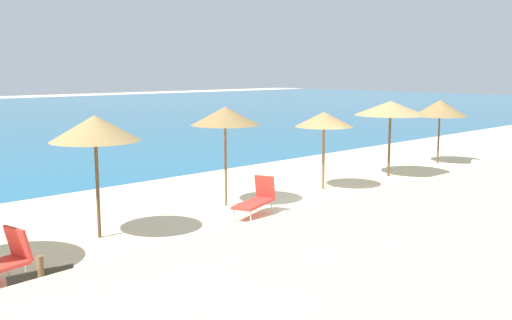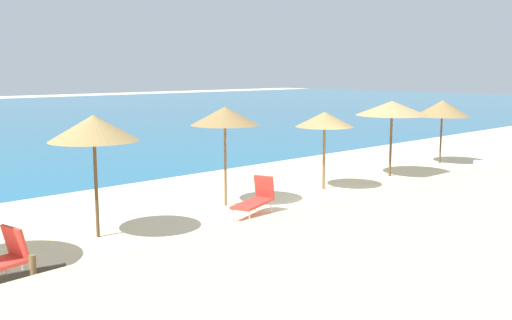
{
  "view_description": "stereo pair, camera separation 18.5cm",
  "coord_description": "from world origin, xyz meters",
  "px_view_note": "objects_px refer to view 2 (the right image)",
  "views": [
    {
      "loc": [
        -13.07,
        -9.75,
        3.88
      ],
      "look_at": [
        -1.07,
        2.78,
        1.18
      ],
      "focal_mm": 40.67,
      "sensor_mm": 36.0,
      "label": 1
    },
    {
      "loc": [
        -12.93,
        -9.88,
        3.88
      ],
      "look_at": [
        -1.07,
        2.78,
        1.18
      ],
      "focal_mm": 40.67,
      "sensor_mm": 36.0,
      "label": 2
    }
  ],
  "objects_px": {
    "beach_umbrella_2": "(225,116)",
    "cooler_box": "(479,166)",
    "lounge_chair_1": "(256,199)",
    "beach_umbrella_1": "(94,128)",
    "beach_ball": "(392,209)",
    "beach_umbrella_3": "(325,120)",
    "beach_umbrella_4": "(392,108)",
    "beach_umbrella_5": "(442,108)",
    "wooden_signpost": "(35,300)"
  },
  "relations": [
    {
      "from": "beach_umbrella_5",
      "to": "lounge_chair_1",
      "type": "relative_size",
      "value": 1.63
    },
    {
      "from": "beach_ball",
      "to": "lounge_chair_1",
      "type": "bearing_deg",
      "value": 135.76
    },
    {
      "from": "beach_umbrella_2",
      "to": "beach_umbrella_5",
      "type": "xyz_separation_m",
      "value": [
        11.54,
        -0.29,
        -0.28
      ]
    },
    {
      "from": "wooden_signpost",
      "to": "cooler_box",
      "type": "height_order",
      "value": "wooden_signpost"
    },
    {
      "from": "beach_umbrella_1",
      "to": "beach_umbrella_2",
      "type": "height_order",
      "value": "beach_umbrella_1"
    },
    {
      "from": "lounge_chair_1",
      "to": "cooler_box",
      "type": "xyz_separation_m",
      "value": [
        11.18,
        -0.82,
        -0.26
      ]
    },
    {
      "from": "beach_umbrella_5",
      "to": "wooden_signpost",
      "type": "height_order",
      "value": "beach_umbrella_5"
    },
    {
      "from": "beach_umbrella_3",
      "to": "beach_umbrella_2",
      "type": "bearing_deg",
      "value": 174.21
    },
    {
      "from": "beach_ball",
      "to": "cooler_box",
      "type": "height_order",
      "value": "cooler_box"
    },
    {
      "from": "wooden_signpost",
      "to": "beach_umbrella_3",
      "type": "bearing_deg",
      "value": 31.36
    },
    {
      "from": "beach_umbrella_4",
      "to": "cooler_box",
      "type": "distance_m",
      "value": 4.56
    },
    {
      "from": "beach_umbrella_5",
      "to": "beach_umbrella_2",
      "type": "bearing_deg",
      "value": 178.54
    },
    {
      "from": "beach_umbrella_5",
      "to": "lounge_chair_1",
      "type": "bearing_deg",
      "value": -174.28
    },
    {
      "from": "cooler_box",
      "to": "beach_ball",
      "type": "bearing_deg",
      "value": -168.5
    },
    {
      "from": "beach_umbrella_3",
      "to": "beach_umbrella_4",
      "type": "height_order",
      "value": "beach_umbrella_4"
    },
    {
      "from": "lounge_chair_1",
      "to": "beach_umbrella_1",
      "type": "bearing_deg",
      "value": 55.64
    },
    {
      "from": "beach_umbrella_1",
      "to": "beach_umbrella_2",
      "type": "distance_m",
      "value": 4.28
    },
    {
      "from": "cooler_box",
      "to": "beach_umbrella_3",
      "type": "bearing_deg",
      "value": 165.09
    },
    {
      "from": "beach_umbrella_5",
      "to": "lounge_chair_1",
      "type": "distance_m",
      "value": 11.92
    },
    {
      "from": "beach_umbrella_4",
      "to": "beach_umbrella_5",
      "type": "xyz_separation_m",
      "value": [
        4.07,
        0.27,
        -0.2
      ]
    },
    {
      "from": "beach_umbrella_1",
      "to": "lounge_chair_1",
      "type": "xyz_separation_m",
      "value": [
        4.08,
        -1.07,
        -2.11
      ]
    },
    {
      "from": "beach_umbrella_4",
      "to": "lounge_chair_1",
      "type": "height_order",
      "value": "beach_umbrella_4"
    },
    {
      "from": "wooden_signpost",
      "to": "beach_ball",
      "type": "xyz_separation_m",
      "value": [
        10.23,
        1.36,
        -0.74
      ]
    },
    {
      "from": "beach_umbrella_1",
      "to": "cooler_box",
      "type": "xyz_separation_m",
      "value": [
        15.26,
        -1.89,
        -2.37
      ]
    },
    {
      "from": "beach_ball",
      "to": "cooler_box",
      "type": "relative_size",
      "value": 0.93
    },
    {
      "from": "beach_umbrella_2",
      "to": "cooler_box",
      "type": "bearing_deg",
      "value": -11.75
    },
    {
      "from": "beach_umbrella_1",
      "to": "beach_umbrella_5",
      "type": "relative_size",
      "value": 1.08
    },
    {
      "from": "beach_umbrella_2",
      "to": "beach_umbrella_5",
      "type": "distance_m",
      "value": 11.54
    },
    {
      "from": "beach_umbrella_2",
      "to": "cooler_box",
      "type": "height_order",
      "value": "beach_umbrella_2"
    },
    {
      "from": "wooden_signpost",
      "to": "beach_ball",
      "type": "height_order",
      "value": "wooden_signpost"
    },
    {
      "from": "beach_umbrella_2",
      "to": "lounge_chair_1",
      "type": "relative_size",
      "value": 1.75
    },
    {
      "from": "beach_umbrella_3",
      "to": "cooler_box",
      "type": "xyz_separation_m",
      "value": [
        7.11,
        -1.89,
        -2.09
      ]
    },
    {
      "from": "beach_umbrella_2",
      "to": "beach_umbrella_3",
      "type": "distance_m",
      "value": 3.92
    },
    {
      "from": "beach_ball",
      "to": "beach_umbrella_3",
      "type": "bearing_deg",
      "value": 68.34
    },
    {
      "from": "beach_umbrella_5",
      "to": "cooler_box",
      "type": "bearing_deg",
      "value": -105.13
    },
    {
      "from": "beach_umbrella_2",
      "to": "beach_umbrella_1",
      "type": "bearing_deg",
      "value": -174.67
    },
    {
      "from": "beach_umbrella_4",
      "to": "wooden_signpost",
      "type": "height_order",
      "value": "beach_umbrella_4"
    },
    {
      "from": "lounge_chair_1",
      "to": "wooden_signpost",
      "type": "relative_size",
      "value": 1.06
    },
    {
      "from": "beach_umbrella_3",
      "to": "wooden_signpost",
      "type": "height_order",
      "value": "beach_umbrella_3"
    },
    {
      "from": "beach_umbrella_3",
      "to": "cooler_box",
      "type": "bearing_deg",
      "value": -14.91
    },
    {
      "from": "beach_umbrella_2",
      "to": "beach_ball",
      "type": "relative_size",
      "value": 7.53
    },
    {
      "from": "beach_umbrella_2",
      "to": "beach_umbrella_4",
      "type": "relative_size",
      "value": 1.03
    },
    {
      "from": "beach_umbrella_2",
      "to": "lounge_chair_1",
      "type": "distance_m",
      "value": 2.6
    },
    {
      "from": "beach_ball",
      "to": "beach_umbrella_2",
      "type": "bearing_deg",
      "value": 121.3
    },
    {
      "from": "beach_umbrella_1",
      "to": "beach_umbrella_2",
      "type": "xyz_separation_m",
      "value": [
        4.26,
        0.4,
        0.03
      ]
    },
    {
      "from": "beach_ball",
      "to": "wooden_signpost",
      "type": "bearing_deg",
      "value": -172.43
    },
    {
      "from": "cooler_box",
      "to": "wooden_signpost",
      "type": "bearing_deg",
      "value": -170.63
    },
    {
      "from": "beach_umbrella_3",
      "to": "wooden_signpost",
      "type": "bearing_deg",
      "value": -156.85
    },
    {
      "from": "beach_umbrella_4",
      "to": "beach_ball",
      "type": "xyz_separation_m",
      "value": [
        -5.02,
        -3.47,
        -2.32
      ]
    },
    {
      "from": "beach_umbrella_2",
      "to": "beach_umbrella_3",
      "type": "bearing_deg",
      "value": -5.79
    }
  ]
}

